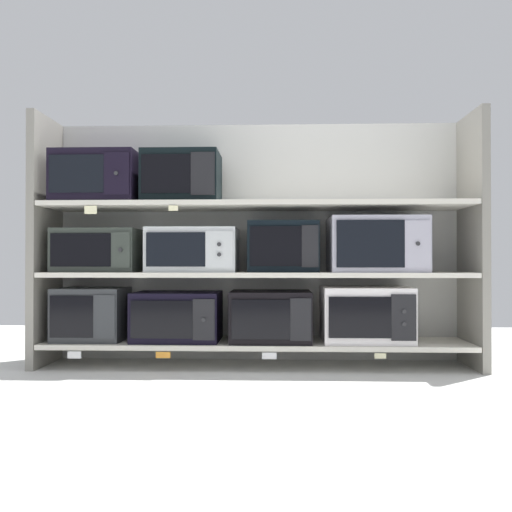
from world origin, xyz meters
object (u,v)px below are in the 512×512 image
at_px(microwave_4, 99,251).
at_px(microwave_9, 182,178).
at_px(microwave_3, 366,314).
at_px(microwave_8, 99,179).
at_px(microwave_0, 92,314).
at_px(microwave_7, 376,245).
at_px(microwave_5, 194,250).
at_px(microwave_2, 271,316).
at_px(microwave_1, 178,316).
at_px(microwave_6, 283,247).

distance_m(microwave_4, microwave_9, 0.70).
bearing_deg(microwave_3, microwave_8, 180.00).
distance_m(microwave_0, microwave_3, 1.72).
height_order(microwave_7, microwave_8, microwave_8).
bearing_deg(microwave_5, microwave_9, 179.92).
bearing_deg(microwave_7, microwave_0, 179.99).
height_order(microwave_3, microwave_7, microwave_7).
relative_size(microwave_4, microwave_5, 0.93).
height_order(microwave_2, microwave_8, microwave_8).
bearing_deg(microwave_7, microwave_9, 179.98).
xyz_separation_m(microwave_1, microwave_6, (0.66, -0.00, 0.43)).
height_order(microwave_2, microwave_9, microwave_9).
bearing_deg(microwave_8, microwave_0, -179.80).
bearing_deg(microwave_7, microwave_6, 179.98).
xyz_separation_m(microwave_2, microwave_4, (-1.09, -0.00, 0.41)).
xyz_separation_m(microwave_4, microwave_8, (0.00, 0.00, 0.45)).
relative_size(microwave_0, microwave_2, 0.84).
relative_size(microwave_1, microwave_5, 0.97).
relative_size(microwave_5, microwave_8, 1.07).
xyz_separation_m(microwave_4, microwave_7, (1.74, -0.00, 0.03)).
relative_size(microwave_5, microwave_6, 1.27).
bearing_deg(microwave_0, microwave_7, -0.01).
bearing_deg(microwave_6, microwave_2, 179.96).
relative_size(microwave_0, microwave_5, 0.76).
bearing_deg(microwave_8, microwave_5, -0.01).
distance_m(microwave_2, microwave_8, 1.39).
distance_m(microwave_4, microwave_6, 1.16).
relative_size(microwave_2, microwave_6, 1.15).
bearing_deg(microwave_5, microwave_3, 0.01).
height_order(microwave_5, microwave_9, microwave_9).
bearing_deg(microwave_6, microwave_0, 180.00).
bearing_deg(microwave_7, microwave_4, 179.99).
xyz_separation_m(microwave_3, microwave_6, (-0.51, -0.00, 0.42)).
relative_size(microwave_3, microwave_5, 0.98).
height_order(microwave_7, microwave_9, microwave_9).
distance_m(microwave_7, microwave_9, 1.28).
height_order(microwave_0, microwave_6, microwave_6).
distance_m(microwave_0, microwave_1, 0.55).
xyz_separation_m(microwave_2, microwave_7, (0.65, -0.00, 0.44)).
relative_size(microwave_0, microwave_3, 0.78).
height_order(microwave_1, microwave_5, microwave_5).
height_order(microwave_0, microwave_5, microwave_5).
xyz_separation_m(microwave_0, microwave_5, (0.65, 0.00, 0.40)).
relative_size(microwave_0, microwave_8, 0.82).
relative_size(microwave_4, microwave_6, 1.19).
xyz_separation_m(microwave_3, microwave_5, (-1.07, -0.00, 0.40)).
bearing_deg(microwave_9, microwave_0, -179.99).
distance_m(microwave_3, microwave_9, 1.43).
bearing_deg(microwave_2, microwave_8, 179.99).
distance_m(microwave_2, microwave_5, 0.64).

